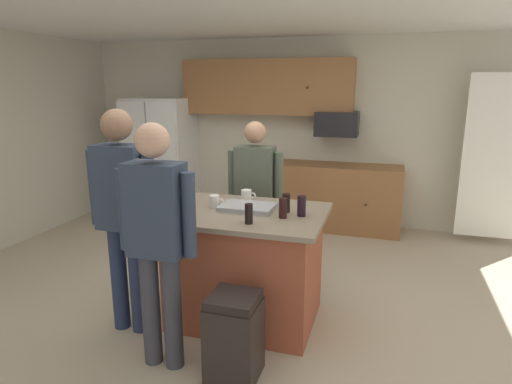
% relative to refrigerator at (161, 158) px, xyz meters
% --- Properties ---
extents(floor, '(7.04, 7.04, 0.00)m').
position_rel_refrigerator_xyz_m(floor, '(2.00, -2.38, -0.89)').
color(floor, '#B7A88E').
rests_on(floor, ground).
extents(ceiling, '(7.04, 7.04, 0.00)m').
position_rel_refrigerator_xyz_m(ceiling, '(2.00, -2.38, 1.71)').
color(ceiling, white).
extents(back_wall, '(6.40, 0.10, 2.60)m').
position_rel_refrigerator_xyz_m(back_wall, '(2.00, 0.42, 0.41)').
color(back_wall, beige).
rests_on(back_wall, ground).
extents(french_door_window_panel, '(0.90, 0.06, 2.00)m').
position_rel_refrigerator_xyz_m(french_door_window_panel, '(4.60, 0.02, 0.21)').
color(french_door_window_panel, white).
rests_on(french_door_window_panel, ground).
extents(cabinet_run_upper, '(2.40, 0.38, 0.75)m').
position_rel_refrigerator_xyz_m(cabinet_run_upper, '(1.60, 0.22, 1.04)').
color(cabinet_run_upper, '#936038').
extents(cabinet_run_lower, '(1.80, 0.63, 0.90)m').
position_rel_refrigerator_xyz_m(cabinet_run_lower, '(2.60, 0.10, -0.44)').
color(cabinet_run_lower, '#936038').
rests_on(cabinet_run_lower, ground).
extents(refrigerator, '(0.93, 0.76, 1.77)m').
position_rel_refrigerator_xyz_m(refrigerator, '(0.00, 0.00, 0.00)').
color(refrigerator, white).
rests_on(refrigerator, ground).
extents(microwave_over_range, '(0.56, 0.40, 0.32)m').
position_rel_refrigerator_xyz_m(microwave_over_range, '(2.60, 0.12, 0.56)').
color(microwave_over_range, black).
extents(kitchen_island, '(1.30, 0.98, 0.96)m').
position_rel_refrigerator_xyz_m(kitchen_island, '(2.20, -2.58, -0.40)').
color(kitchen_island, '#9E4C33').
rests_on(kitchen_island, ground).
extents(person_guest_left, '(0.57, 0.24, 1.79)m').
position_rel_refrigerator_xyz_m(person_guest_left, '(1.35, -3.02, 0.16)').
color(person_guest_left, '#232D4C').
rests_on(person_guest_left, ground).
extents(person_guest_right, '(0.57, 0.23, 1.73)m').
position_rel_refrigerator_xyz_m(person_guest_right, '(1.83, -3.36, 0.12)').
color(person_guest_right, '#383842').
rests_on(person_guest_right, ground).
extents(person_host_foreground, '(0.57, 0.22, 1.62)m').
position_rel_refrigerator_xyz_m(person_host_foreground, '(2.03, -1.76, 0.04)').
color(person_host_foreground, '#232D4C').
rests_on(person_host_foreground, ground).
extents(mug_ceramic_white, '(0.13, 0.09, 0.11)m').
position_rel_refrigerator_xyz_m(mug_ceramic_white, '(1.92, -2.55, 0.13)').
color(mug_ceramic_white, white).
rests_on(mug_ceramic_white, kitchen_island).
extents(mug_blue_stoneware, '(0.13, 0.09, 0.10)m').
position_rel_refrigerator_xyz_m(mug_blue_stoneware, '(2.11, -2.28, 0.12)').
color(mug_blue_stoneware, white).
rests_on(mug_blue_stoneware, kitchen_island).
extents(glass_pilsner, '(0.06, 0.06, 0.15)m').
position_rel_refrigerator_xyz_m(glass_pilsner, '(2.32, -2.88, 0.15)').
color(glass_pilsner, black).
rests_on(glass_pilsner, kitchen_island).
extents(glass_short_whisky, '(0.06, 0.06, 0.15)m').
position_rel_refrigerator_xyz_m(glass_short_whisky, '(2.52, -2.50, 0.15)').
color(glass_short_whisky, black).
rests_on(glass_short_whisky, kitchen_island).
extents(glass_dark_ale, '(0.07, 0.07, 0.16)m').
position_rel_refrigerator_xyz_m(glass_dark_ale, '(2.66, -2.58, 0.15)').
color(glass_dark_ale, black).
rests_on(glass_dark_ale, kitchen_island).
extents(tumbler_amber, '(0.06, 0.06, 0.16)m').
position_rel_refrigerator_xyz_m(tumbler_amber, '(2.53, -2.67, 0.15)').
color(tumbler_amber, black).
rests_on(tumbler_amber, kitchen_island).
extents(serving_tray, '(0.44, 0.30, 0.04)m').
position_rel_refrigerator_xyz_m(serving_tray, '(2.20, -2.53, 0.09)').
color(serving_tray, '#B7B7BC').
rests_on(serving_tray, kitchen_island).
extents(trash_bin, '(0.34, 0.34, 0.61)m').
position_rel_refrigerator_xyz_m(trash_bin, '(2.37, -3.35, -0.58)').
color(trash_bin, black).
rests_on(trash_bin, ground).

